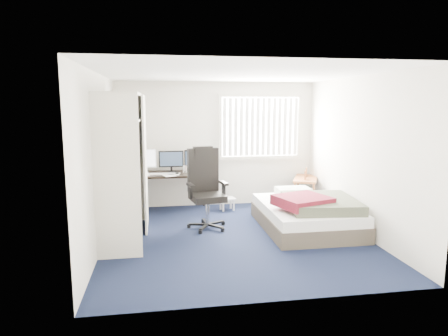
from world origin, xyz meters
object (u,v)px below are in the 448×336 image
object	(u,v)px
bed	(308,213)
desk	(169,171)
nightstand	(306,181)
office_chair	(206,197)

from	to	relation	value
bed	desk	bearing A→B (deg)	145.51
nightstand	desk	bearing A→B (deg)	177.34
desk	office_chair	bearing A→B (deg)	-63.03
nightstand	bed	bearing A→B (deg)	-109.10
nightstand	bed	xyz separation A→B (m)	(-0.49, -1.41, -0.25)
office_chair	nightstand	world-z (taller)	office_chair
desk	bed	xyz separation A→B (m)	(2.23, -1.53, -0.50)
office_chair	nightstand	distance (m)	2.37
desk	nightstand	xyz separation A→B (m)	(2.72, -0.13, -0.25)
office_chair	nightstand	bearing A→B (deg)	25.34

